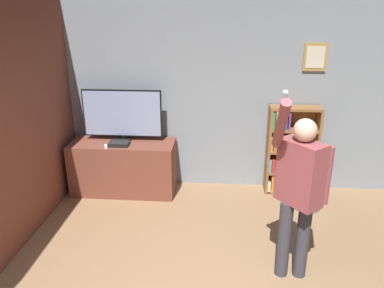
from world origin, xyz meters
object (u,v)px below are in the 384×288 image
at_px(bookshelf, 287,151).
at_px(waste_bin, 307,196).
at_px(game_console, 119,144).
at_px(person, 299,186).
at_px(television, 122,114).

distance_m(bookshelf, waste_bin, 0.71).
height_order(game_console, person, person).
bearing_deg(bookshelf, waste_bin, -64.56).
xyz_separation_m(game_console, bookshelf, (2.36, 0.31, -0.15)).
bearing_deg(game_console, waste_bin, -4.10).
bearing_deg(game_console, person, -36.27).
bearing_deg(bookshelf, person, -96.45).
bearing_deg(television, waste_bin, -9.15).
distance_m(game_console, bookshelf, 2.38).
bearing_deg(waste_bin, person, -107.82).
bearing_deg(waste_bin, game_console, 175.90).
xyz_separation_m(television, bookshelf, (2.35, 0.08, -0.51)).
height_order(television, person, person).
relative_size(television, game_console, 4.08).
distance_m(television, person, 2.80).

